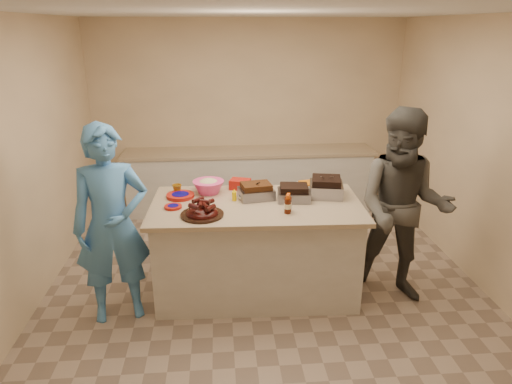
{
  "coord_description": "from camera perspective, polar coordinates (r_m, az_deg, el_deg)",
  "views": [
    {
      "loc": [
        -0.44,
        -4.15,
        2.58
      ],
      "look_at": [
        -0.09,
        -0.01,
        1.07
      ],
      "focal_mm": 32.0,
      "sensor_mm": 36.0,
      "label": 1
    }
  ],
  "objects": [
    {
      "name": "guest_gray",
      "position": [
        4.98,
        16.68,
        -12.16
      ],
      "size": [
        1.61,
        2.12,
        0.72
      ],
      "primitive_type": "imported",
      "rotation": [
        0.0,
        0.0,
        -0.41
      ],
      "color": "#4F4C46",
      "rests_on": "ground"
    },
    {
      "name": "room",
      "position": [
        4.91,
        1.07,
        -11.7
      ],
      "size": [
        4.5,
        5.0,
        2.7
      ],
      "primitive_type": null,
      "color": "beige",
      "rests_on": "ground"
    },
    {
      "name": "mustard_bottle",
      "position": [
        4.5,
        -2.73,
        -1.08
      ],
      "size": [
        0.05,
        0.05,
        0.12
      ],
      "primitive_type": "cylinder",
      "rotation": [
        0.0,
        0.0,
        -0.04
      ],
      "color": "#F9CD01",
      "rests_on": "island"
    },
    {
      "name": "island",
      "position": [
        4.86,
        0.05,
        -12.1
      ],
      "size": [
        2.08,
        1.15,
        0.97
      ],
      "primitive_type": null,
      "rotation": [
        0.0,
        0.0,
        -0.04
      ],
      "color": "beige",
      "rests_on": "ground"
    },
    {
      "name": "sauce_bowl",
      "position": [
        4.52,
        -1.46,
        -0.92
      ],
      "size": [
        0.13,
        0.04,
        0.13
      ],
      "primitive_type": "imported",
      "rotation": [
        0.0,
        0.0,
        -0.04
      ],
      "color": "silver",
      "rests_on": "island"
    },
    {
      "name": "coleslaw_bowl",
      "position": [
        4.72,
        -5.92,
        -0.1
      ],
      "size": [
        0.33,
        0.33,
        0.22
      ],
      "primitive_type": null,
      "rotation": [
        0.0,
        0.0,
        -0.04
      ],
      "color": "#E94088",
      "rests_on": "island"
    },
    {
      "name": "plate_stack_large",
      "position": [
        4.64,
        -9.42,
        -0.65
      ],
      "size": [
        0.29,
        0.29,
        0.03
      ],
      "primitive_type": "cylinder",
      "rotation": [
        0.0,
        0.0,
        -0.04
      ],
      "color": "#9D160D",
      "rests_on": "island"
    },
    {
      "name": "back_counter",
      "position": [
        6.72,
        -0.8,
        1.52
      ],
      "size": [
        3.6,
        0.64,
        0.9
      ],
      "primitive_type": null,
      "color": "beige",
      "rests_on": "ground"
    },
    {
      "name": "plate_stack_small",
      "position": [
        4.38,
        -10.31,
        -1.97
      ],
      "size": [
        0.17,
        0.17,
        0.02
      ],
      "primitive_type": "cylinder",
      "rotation": [
        0.0,
        0.0,
        -0.04
      ],
      "color": "#9D160D",
      "rests_on": "island"
    },
    {
      "name": "mac_cheese_dish",
      "position": [
        4.88,
        6.95,
        0.52
      ],
      "size": [
        0.3,
        0.24,
        0.07
      ],
      "primitive_type": "cube",
      "rotation": [
        0.0,
        0.0,
        0.2
      ],
      "color": "#CE6D0B",
      "rests_on": "island"
    },
    {
      "name": "basket_stack",
      "position": [
        4.82,
        -1.99,
        0.41
      ],
      "size": [
        0.24,
        0.21,
        0.1
      ],
      "primitive_type": "cube",
      "rotation": [
        0.0,
        0.0,
        -0.33
      ],
      "color": "#9D160D",
      "rests_on": "island"
    },
    {
      "name": "plastic_cup",
      "position": [
        4.77,
        -9.8,
        -0.11
      ],
      "size": [
        0.1,
        0.09,
        0.1
      ],
      "primitive_type": "imported",
      "rotation": [
        0.0,
        0.0,
        -0.04
      ],
      "color": "#93610F",
      "rests_on": "island"
    },
    {
      "name": "bbq_bottle_b",
      "position": [
        4.24,
        4.04,
        -2.42
      ],
      "size": [
        0.06,
        0.06,
        0.18
      ],
      "primitive_type": "cylinder",
      "rotation": [
        0.0,
        0.0,
        -0.04
      ],
      "color": "#401204",
      "rests_on": "island"
    },
    {
      "name": "rib_platter",
      "position": [
        4.17,
        -6.74,
        -2.94
      ],
      "size": [
        0.48,
        0.48,
        0.16
      ],
      "primitive_type": null,
      "rotation": [
        0.0,
        0.0,
        0.24
      ],
      "color": "#3C0B08",
      "rests_on": "island"
    },
    {
      "name": "pulled_pork_tray",
      "position": [
        4.55,
        0.03,
        -0.79
      ],
      "size": [
        0.37,
        0.31,
        0.1
      ],
      "primitive_type": "cube",
      "rotation": [
        0.0,
        0.0,
        0.17
      ],
      "color": "#47230F",
      "rests_on": "island"
    },
    {
      "name": "guest_blue",
      "position": [
        4.69,
        -16.38,
        -14.34
      ],
      "size": [
        1.08,
        1.94,
        0.44
      ],
      "primitive_type": "imported",
      "rotation": [
        0.0,
        0.0,
        0.23
      ],
      "color": "#498DD7",
      "rests_on": "ground"
    },
    {
      "name": "brisket_tray",
      "position": [
        4.52,
        4.73,
        -0.98
      ],
      "size": [
        0.34,
        0.29,
        0.09
      ],
      "primitive_type": "cube",
      "rotation": [
        0.0,
        0.0,
        -0.1
      ],
      "color": "black",
      "rests_on": "island"
    },
    {
      "name": "bbq_bottle_a",
      "position": [
        4.2,
        3.95,
        -2.65
      ],
      "size": [
        0.06,
        0.06,
        0.18
      ],
      "primitive_type": "cylinder",
      "rotation": [
        0.0,
        0.0,
        -0.04
      ],
      "color": "#401204",
      "rests_on": "island"
    },
    {
      "name": "sausage_plate",
      "position": [
        4.68,
        -0.05,
        -0.19
      ],
      "size": [
        0.34,
        0.34,
        0.06
      ],
      "primitive_type": "cylinder",
      "rotation": [
        0.0,
        0.0,
        0.01
      ],
      "color": "silver",
      "rests_on": "island"
    },
    {
      "name": "roasting_pan",
      "position": [
        4.67,
        8.7,
        -0.46
      ],
      "size": [
        0.39,
        0.39,
        0.13
      ],
      "primitive_type": "cube",
      "rotation": [
        0.0,
        0.0,
        -0.2
      ],
      "color": "gray",
      "rests_on": "island"
    }
  ]
}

